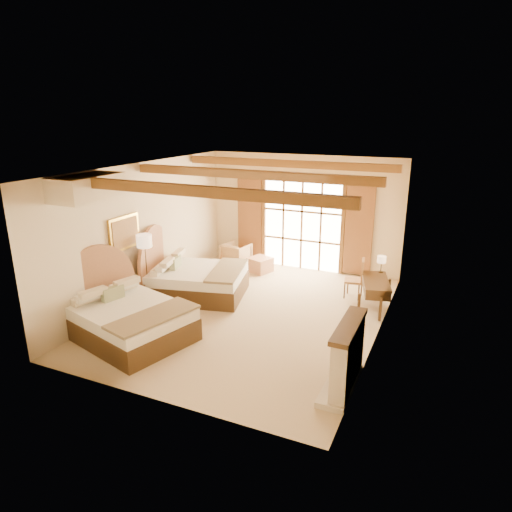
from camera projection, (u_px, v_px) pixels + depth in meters
The scene contains 19 objects.
floor at pixel (251, 313), 10.15m from camera, with size 7.00×7.00×0.00m, color #CAB08B.
wall_back at pixel (303, 213), 12.72m from camera, with size 5.50×5.50×0.00m, color beige.
wall_left at pixel (145, 231), 10.74m from camera, with size 7.00×7.00×0.00m, color beige.
wall_right at pixel (382, 261), 8.60m from camera, with size 7.00×7.00×0.00m, color beige.
ceiling at pixel (250, 168), 9.19m from camera, with size 7.00×7.00×0.00m, color #B5803F.
ceiling_beams at pixel (250, 174), 9.23m from camera, with size 5.39×4.60×0.18m, color brown, non-canonical shape.
french_doors at pixel (302, 225), 12.77m from camera, with size 3.95×0.08×2.60m.
fireplace at pixel (346, 360), 7.25m from camera, with size 0.46×1.40×1.16m.
painting at pixel (125, 233), 10.03m from camera, with size 0.06×0.95×0.75m.
canopy_valance at pixel (88, 187), 8.46m from camera, with size 0.70×1.40×0.45m, color beige.
bed_near at pixel (123, 316), 8.99m from camera, with size 2.70×2.26×1.49m.
bed_far at pixel (191, 277), 11.11m from camera, with size 2.63×2.18×1.49m.
nightstand at pixel (132, 300), 10.15m from camera, with size 0.47×0.47×0.57m, color #412B19.
floor_lamp at pixel (144, 245), 10.40m from camera, with size 0.35×0.35×1.63m.
armchair at pixel (236, 254), 13.28m from camera, with size 0.70×0.72×0.65m, color tan.
ottoman at pixel (260, 265), 12.77m from camera, with size 0.56×0.56×0.41m, color #B87B50.
desk at pixel (375, 293), 10.30m from camera, with size 0.87×1.39×0.69m.
desk_chair at pixel (354, 286), 10.96m from camera, with size 0.49×0.49×0.97m.
desk_lamp at pixel (382, 260), 10.62m from camera, with size 0.20×0.20×0.39m.
Camera 1 is at (3.91, -8.44, 4.28)m, focal length 32.00 mm.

